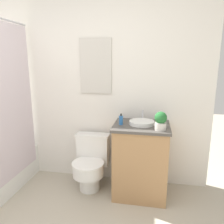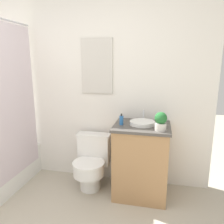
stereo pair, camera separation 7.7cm
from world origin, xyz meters
The scene contains 6 objects.
wall_back centered at (0.00, 1.86, 1.25)m, with size 3.37×0.07×2.50m.
toilet centered at (0.26, 1.58, 0.32)m, with size 0.42×0.51×0.65m.
vanity centered at (0.87, 1.55, 0.43)m, with size 0.62×0.53×0.85m.
sink centered at (0.87, 1.57, 0.87)m, with size 0.28×0.32×0.13m.
soap_bottle centered at (0.64, 1.52, 0.90)m, with size 0.04×0.04×0.13m.
potted_plant centered at (1.07, 1.40, 0.95)m, with size 0.13×0.13×0.19m.
Camera 2 is at (1.05, -0.79, 1.53)m, focal length 35.00 mm.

